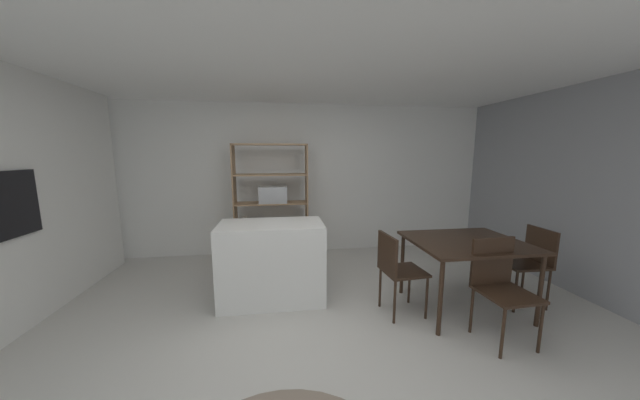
# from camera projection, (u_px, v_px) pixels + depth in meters

# --- Properties ---
(ground_plane) EXTENTS (9.42, 9.42, 0.00)m
(ground_plane) POSITION_uv_depth(u_px,v_px,m) (308.00, 344.00, 2.66)
(ground_plane) COLOR beige
(ceiling_slab) EXTENTS (6.85, 5.35, 0.06)m
(ceiling_slab) POSITION_uv_depth(u_px,v_px,m) (306.00, 41.00, 2.26)
(ceiling_slab) COLOR white
(ceiling_slab) RESTS_ON ground_plane
(back_partition) EXTENTS (6.85, 0.06, 2.55)m
(back_partition) POSITION_uv_depth(u_px,v_px,m) (293.00, 180.00, 5.05)
(back_partition) COLOR silver
(back_partition) RESTS_ON ground_plane
(built_in_oven) EXTENTS (0.06, 0.58, 0.62)m
(built_in_oven) POSITION_uv_depth(u_px,v_px,m) (10.00, 204.00, 2.67)
(built_in_oven) COLOR black
(built_in_oven) RESTS_ON ground_plane
(kitchen_island) EXTENTS (1.19, 0.65, 0.93)m
(kitchen_island) POSITION_uv_depth(u_px,v_px,m) (272.00, 262.00, 3.42)
(kitchen_island) COLOR silver
(kitchen_island) RESTS_ON ground_plane
(open_bookshelf) EXTENTS (1.16, 0.34, 1.87)m
(open_bookshelf) POSITION_uv_depth(u_px,v_px,m) (270.00, 204.00, 4.67)
(open_bookshelf) COLOR #997551
(open_bookshelf) RESTS_ON ground_plane
(dining_table) EXTENTS (1.18, 0.99, 0.78)m
(dining_table) POSITION_uv_depth(u_px,v_px,m) (466.00, 247.00, 3.18)
(dining_table) COLOR black
(dining_table) RESTS_ON ground_plane
(dining_chair_island_side) EXTENTS (0.46, 0.44, 0.89)m
(dining_chair_island_side) POSITION_uv_depth(u_px,v_px,m) (396.00, 266.00, 3.09)
(dining_chair_island_side) COLOR black
(dining_chair_island_side) RESTS_ON ground_plane
(dining_chair_window_side) EXTENTS (0.46, 0.42, 0.89)m
(dining_chair_window_side) POSITION_uv_depth(u_px,v_px,m) (530.00, 258.00, 3.31)
(dining_chair_window_side) COLOR black
(dining_chair_window_side) RESTS_ON ground_plane
(dining_chair_near) EXTENTS (0.46, 0.46, 0.94)m
(dining_chair_near) POSITION_uv_depth(u_px,v_px,m) (499.00, 280.00, 2.70)
(dining_chair_near) COLOR black
(dining_chair_near) RESTS_ON ground_plane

